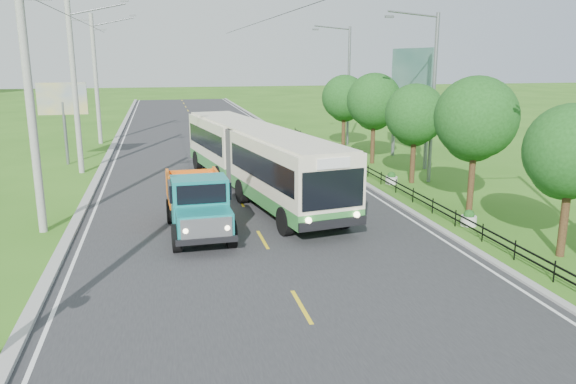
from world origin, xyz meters
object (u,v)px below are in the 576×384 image
object	(u,v)px
dump_truck	(198,200)
pole_far	(96,79)
billboard_right	(412,80)
planter_near	(469,219)
pole_mid	(75,86)
planter_far	(345,155)
streetlight_far	(347,82)
tree_fourth	(415,117)
tree_second	(570,156)
tree_fifth	(374,104)
planter_mid	(391,179)
tree_back	(344,100)
pole_near	(31,102)
billboard_left	(63,104)
tree_third	(475,122)
streetlight_mid	(431,93)
bus	(255,155)

from	to	relation	value
dump_truck	pole_far	bearing A→B (deg)	101.29
billboard_right	planter_near	bearing A→B (deg)	-104.80
dump_truck	pole_mid	bearing A→B (deg)	111.87
planter_far	planter_near	bearing A→B (deg)	-90.00
streetlight_far	planter_near	size ratio (longest dim) A/B	13.54
tree_fourth	dump_truck	distance (m)	14.07
tree_fourth	billboard_right	world-z (taller)	billboard_right
pole_far	tree_fourth	distance (m)	26.20
tree_second	tree_fifth	distance (m)	18.00
tree_fourth	planter_mid	xyz separation A→B (m)	(-1.26, -0.14, -3.30)
planter_far	tree_fourth	bearing A→B (deg)	-80.92
streetlight_far	tree_back	bearing A→B (deg)	-112.92
tree_second	pole_near	bearing A→B (deg)	159.26
billboard_left	dump_truck	world-z (taller)	billboard_left
tree_back	planter_far	xyz separation A→B (m)	(-1.26, -4.14, -3.37)
tree_third	planter_far	xyz separation A→B (m)	(-1.26, 13.86, -3.70)
streetlight_mid	billboard_right	distance (m)	6.24
tree_back	bus	size ratio (longest dim) A/B	0.32
tree_third	tree_fourth	distance (m)	6.01
tree_fourth	streetlight_mid	size ratio (longest dim) A/B	0.60
tree_third	pole_far	bearing A→B (deg)	126.09
billboard_right	pole_near	bearing A→B (deg)	-151.86
tree_second	tree_fourth	world-z (taller)	tree_fourth
pole_near	dump_truck	world-z (taller)	pole_near
tree_fourth	billboard_right	distance (m)	6.59
pole_near	bus	size ratio (longest dim) A/B	0.58
planter_mid	bus	xyz separation A→B (m)	(-7.59, -0.53, 1.70)
pole_mid	planter_far	size ratio (longest dim) A/B	14.93
tree_fifth	tree_back	size ratio (longest dim) A/B	1.05
tree_fourth	tree_fifth	size ratio (longest dim) A/B	0.93
pole_mid	tree_fifth	size ratio (longest dim) A/B	1.72
pole_far	bus	world-z (taller)	pole_far
pole_far	tree_third	xyz separation A→B (m)	(18.12, -24.86, -1.11)
tree_second	billboard_right	world-z (taller)	billboard_right
pole_near	streetlight_far	bearing A→B (deg)	45.14
tree_fourth	planter_far	xyz separation A→B (m)	(-1.26, 7.86, -3.30)
tree_second	bus	distance (m)	14.46
tree_second	planter_mid	bearing A→B (deg)	96.05
planter_mid	dump_truck	world-z (taller)	dump_truck
planter_near	billboard_right	size ratio (longest dim) A/B	0.09
dump_truck	tree_second	bearing A→B (deg)	-25.28
pole_near	pole_far	world-z (taller)	same
pole_mid	tree_fourth	bearing A→B (deg)	-20.74
tree_fifth	billboard_left	bearing A→B (deg)	168.72
tree_back	streetlight_far	xyz separation A→B (m)	(0.79, 1.86, 1.25)
pole_mid	pole_far	size ratio (longest dim) A/B	1.00
pole_mid	billboard_left	world-z (taller)	pole_mid
tree_second	tree_fifth	world-z (taller)	tree_fifth
pole_mid	billboard_right	bearing A→B (deg)	-2.78
pole_near	tree_back	bearing A→B (deg)	43.41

